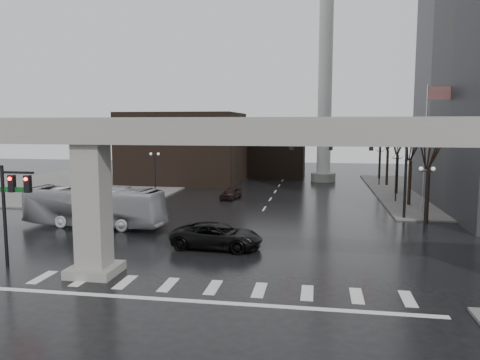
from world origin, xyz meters
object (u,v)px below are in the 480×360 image
at_px(city_bus, 94,206).
at_px(far_car, 231,193).
at_px(signal_mast_arm, 362,153).
at_px(pickup_truck, 217,236).

distance_m(city_bus, far_car, 17.96).
xyz_separation_m(signal_mast_arm, pickup_truck, (-10.44, -12.25, -4.97)).
bearing_deg(pickup_truck, far_car, 12.32).
height_order(signal_mast_arm, far_car, signal_mast_arm).
bearing_deg(far_car, city_bus, -106.47).
height_order(pickup_truck, far_car, pickup_truck).
bearing_deg(signal_mast_arm, city_bus, -161.72).
distance_m(pickup_truck, far_car, 21.05).
relative_size(pickup_truck, city_bus, 0.52).
bearing_deg(signal_mast_arm, far_car, 147.26).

